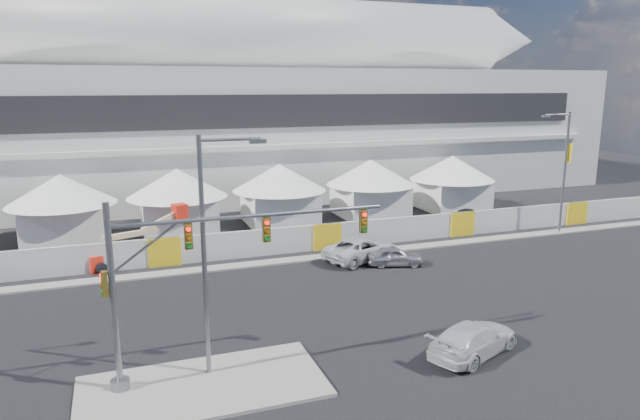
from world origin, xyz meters
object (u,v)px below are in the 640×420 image
object	(u,v)px
lot_car_b	(469,215)
traffic_mast	(177,279)
streetlight_median	(210,240)
streetlight_curb	(563,164)
pickup_near	(474,339)
sedan_silver	(395,256)
pickup_curb	(361,249)
boom_lift	(125,251)

from	to	relation	value
lot_car_b	traffic_mast	size ratio (longest dim) A/B	0.32
streetlight_median	streetlight_curb	bearing A→B (deg)	24.66
pickup_near	traffic_mast	size ratio (longest dim) A/B	0.45
sedan_silver	lot_car_b	world-z (taller)	sedan_silver
pickup_near	lot_car_b	xyz separation A→B (m)	(15.05, 22.61, -0.11)
streetlight_median	traffic_mast	bearing A→B (deg)	-172.79
pickup_curb	boom_lift	xyz separation A→B (m)	(-15.95, 4.41, 0.19)
sedan_silver	lot_car_b	bearing A→B (deg)	-36.21
lot_car_b	sedan_silver	bearing A→B (deg)	106.09
boom_lift	sedan_silver	bearing A→B (deg)	-39.47
lot_car_b	boom_lift	distance (m)	30.08
boom_lift	pickup_near	bearing A→B (deg)	-72.31
streetlight_median	pickup_near	bearing A→B (deg)	-10.80
pickup_near	traffic_mast	bearing A→B (deg)	58.12
sedan_silver	streetlight_curb	distance (m)	18.26
lot_car_b	boom_lift	world-z (taller)	boom_lift
pickup_curb	streetlight_median	xyz separation A→B (m)	(-12.69, -13.06, 5.20)
pickup_curb	boom_lift	size ratio (longest dim) A/B	0.77
traffic_mast	sedan_silver	bearing A→B (deg)	35.41
boom_lift	lot_car_b	bearing A→B (deg)	-13.83
traffic_mast	streetlight_curb	xyz separation A→B (m)	(32.94, 14.65, 1.35)
sedan_silver	traffic_mast	size ratio (longest dim) A/B	0.33
traffic_mast	boom_lift	distance (m)	18.09
pickup_curb	streetlight_curb	xyz separation A→B (m)	(18.82, 1.41, 5.08)
sedan_silver	streetlight_median	distance (m)	18.88
lot_car_b	streetlight_median	xyz separation A→B (m)	(-26.68, -20.39, 5.36)
traffic_mast	streetlight_curb	world-z (taller)	streetlight_curb
streetlight_curb	boom_lift	world-z (taller)	streetlight_curb
traffic_mast	boom_lift	world-z (taller)	traffic_mast
pickup_curb	streetlight_curb	bearing A→B (deg)	-108.07
lot_car_b	streetlight_median	bearing A→B (deg)	106.30
lot_car_b	boom_lift	xyz separation A→B (m)	(-29.94, -2.93, 0.35)
traffic_mast	lot_car_b	bearing A→B (deg)	36.20
lot_car_b	streetlight_median	size ratio (longest dim) A/B	0.38
sedan_silver	traffic_mast	bearing A→B (deg)	142.02
lot_car_b	traffic_mast	xyz separation A→B (m)	(-28.11, -20.57, 3.89)
lot_car_b	streetlight_curb	xyz separation A→B (m)	(4.83, -5.93, 5.25)
streetlight_median	lot_car_b	bearing A→B (deg)	37.39
streetlight_curb	traffic_mast	bearing A→B (deg)	-156.02
lot_car_b	streetlight_curb	distance (m)	9.27
sedan_silver	traffic_mast	world-z (taller)	traffic_mast
sedan_silver	streetlight_median	size ratio (longest dim) A/B	0.38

